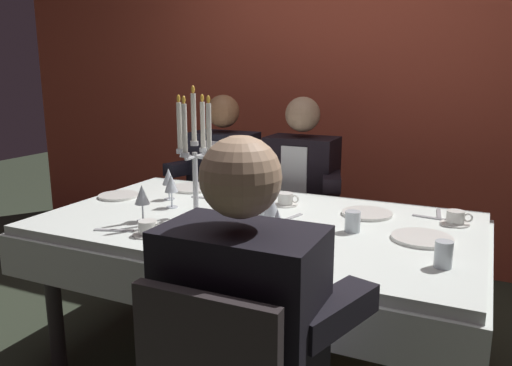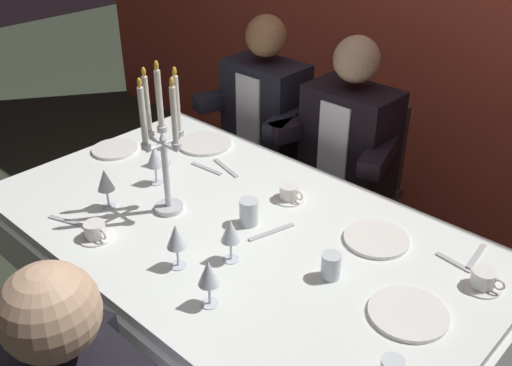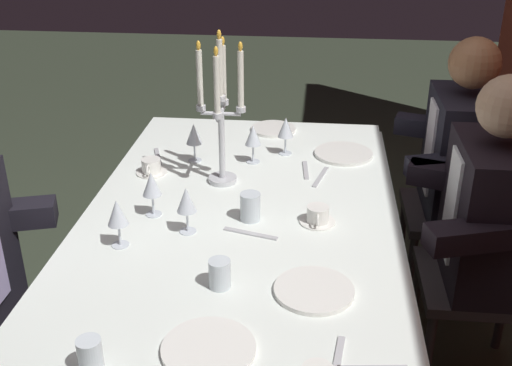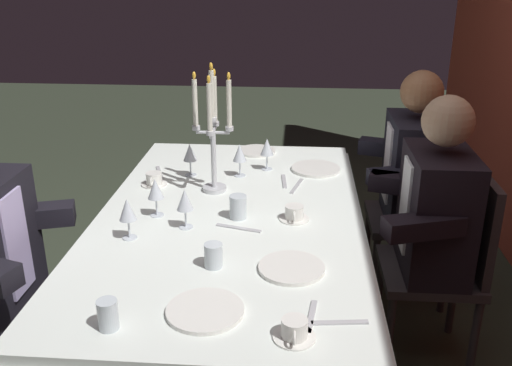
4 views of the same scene
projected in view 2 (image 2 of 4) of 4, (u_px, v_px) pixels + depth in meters
name	position (u px, v px, depth m)	size (l,w,h in m)	color
dining_table	(236.00, 251.00, 2.19)	(1.94, 1.14, 0.74)	white
candelabra	(163.00, 144.00, 2.08)	(0.19, 0.19, 0.59)	silver
dinner_plate_0	(205.00, 144.00, 2.70)	(0.25, 0.25, 0.01)	white
dinner_plate_1	(408.00, 313.00, 1.71)	(0.24, 0.24, 0.01)	white
dinner_plate_2	(376.00, 239.00, 2.04)	(0.23, 0.23, 0.01)	white
dinner_plate_3	(115.00, 149.00, 2.65)	(0.21, 0.21, 0.01)	white
wine_glass_0	(176.00, 238.00, 1.86)	(0.07, 0.07, 0.16)	silver
wine_glass_1	(105.00, 181.00, 2.18)	(0.07, 0.07, 0.16)	silver
wine_glass_2	(208.00, 274.00, 1.70)	(0.07, 0.07, 0.16)	silver
wine_glass_3	(230.00, 231.00, 1.89)	(0.07, 0.07, 0.16)	silver
wine_glass_4	(163.00, 141.00, 2.48)	(0.07, 0.07, 0.16)	silver
wine_glass_5	(154.00, 158.00, 2.34)	(0.07, 0.07, 0.16)	silver
water_tumbler_0	(332.00, 265.00, 1.85)	(0.06, 0.06, 0.09)	silver
water_tumbler_1	(249.00, 212.00, 2.11)	(0.07, 0.07, 0.10)	silver
coffee_cup_0	(289.00, 193.00, 2.27)	(0.13, 0.12, 0.06)	white
coffee_cup_1	(483.00, 280.00, 1.81)	(0.13, 0.12, 0.06)	white
coffee_cup_2	(95.00, 231.00, 2.04)	(0.13, 0.12, 0.06)	white
fork_0	(458.00, 265.00, 1.92)	(0.17, 0.02, 0.01)	#B7B7BC
spoon_1	(68.00, 221.00, 2.14)	(0.17, 0.02, 0.01)	#B7B7BC
knife_2	(226.00, 168.00, 2.50)	(0.19, 0.02, 0.01)	#B7B7BC
knife_3	(272.00, 232.00, 2.08)	(0.19, 0.02, 0.01)	#B7B7BC
fork_4	(207.00, 168.00, 2.50)	(0.17, 0.02, 0.01)	#B7B7BC
fork_5	(476.00, 257.00, 1.96)	(0.17, 0.02, 0.01)	#B7B7BC
seated_diner_0	(266.00, 110.00, 3.07)	(0.63, 0.48, 1.24)	#30292B
seated_diner_1	(350.00, 140.00, 2.75)	(0.63, 0.48, 1.24)	#30292B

